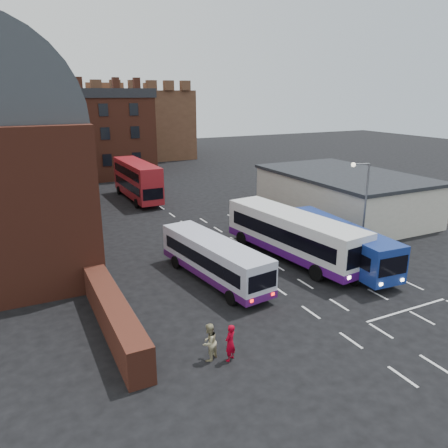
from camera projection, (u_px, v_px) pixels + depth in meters
name	position (u px, v px, depth m)	size (l,w,h in m)	color
ground	(302.00, 306.00, 24.89)	(180.00, 180.00, 0.00)	black
forecourt_wall	(114.00, 316.00, 21.98)	(1.20, 10.00, 1.80)	#602B1E
cream_building	(343.00, 194.00, 42.66)	(10.40, 16.40, 4.25)	beige
brick_terrace	(69.00, 139.00, 60.12)	(22.00, 10.00, 11.00)	brown
castle_keep	(120.00, 124.00, 82.23)	(22.00, 22.00, 12.00)	brown
bus_white_outbound	(214.00, 257.00, 27.95)	(3.54, 10.04, 2.68)	silver
bus_white_inbound	(293.00, 233.00, 31.53)	(4.25, 12.49, 3.34)	white
bus_blue	(338.00, 241.00, 30.53)	(3.17, 10.73, 2.89)	navy
bus_red_double	(137.00, 180.00, 48.77)	(2.87, 10.76, 4.29)	maroon
street_lamp	(363.00, 201.00, 31.13)	(1.40, 0.53, 7.05)	#5B5D62
pedestrian_red	(230.00, 343.00, 19.66)	(0.65, 0.42, 1.78)	#A00217
pedestrian_beige	(209.00, 342.00, 19.69)	(0.87, 0.68, 1.79)	tan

